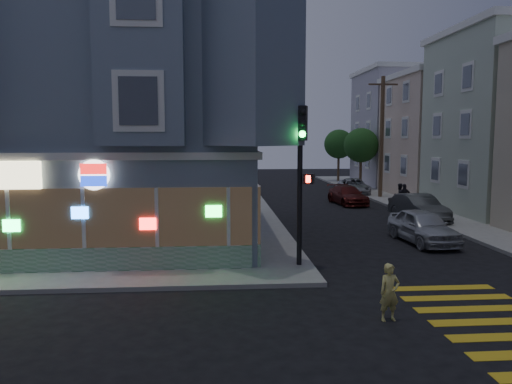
{
  "coord_description": "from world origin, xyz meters",
  "views": [
    {
      "loc": [
        -0.38,
        -12.8,
        4.62
      ],
      "look_at": [
        1.07,
        5.58,
        2.6
      ],
      "focal_mm": 35.0,
      "sensor_mm": 36.0,
      "label": 1
    }
  ],
  "objects": [
    {
      "name": "parked_car_c",
      "position": [
        8.65,
        20.9,
        0.64
      ],
      "size": [
        2.29,
        4.57,
        1.27
      ],
      "primitive_type": "imported",
      "rotation": [
        0.0,
        0.0,
        0.12
      ],
      "color": "#4F1412",
      "rests_on": "ground"
    },
    {
      "name": "traffic_signal",
      "position": [
        2.52,
        4.13,
        3.91
      ],
      "size": [
        0.71,
        0.62,
        5.56
      ],
      "rotation": [
        0.0,
        0.0,
        -0.37
      ],
      "color": "black",
      "rests_on": "sidewalk_nw"
    },
    {
      "name": "utility_pole",
      "position": [
        12.0,
        24.0,
        4.8
      ],
      "size": [
        2.2,
        0.3,
        9.0
      ],
      "color": "#4C3826",
      "rests_on": "sidewalk_ne"
    },
    {
      "name": "fire_hydrant",
      "position": [
        11.3,
        12.32,
        0.56
      ],
      "size": [
        0.44,
        0.26,
        0.77
      ],
      "color": "white",
      "rests_on": "sidewalk_ne"
    },
    {
      "name": "ground",
      "position": [
        0.0,
        0.0,
        0.0
      ],
      "size": [
        120.0,
        120.0,
        0.0
      ],
      "primitive_type": "plane",
      "color": "black",
      "rests_on": "ground"
    },
    {
      "name": "pedestrian_b",
      "position": [
        11.3,
        17.27,
        0.95
      ],
      "size": [
        0.97,
        0.48,
        1.6
      ],
      "primitive_type": "imported",
      "rotation": [
        0.0,
        0.0,
        3.24
      ],
      "color": "black",
      "rests_on": "sidewalk_ne"
    },
    {
      "name": "parked_car_a",
      "position": [
        8.6,
        8.09,
        0.74
      ],
      "size": [
        2.05,
        4.47,
        1.49
      ],
      "primitive_type": "imported",
      "rotation": [
        0.0,
        0.0,
        0.07
      ],
      "color": "#B7BABF",
      "rests_on": "ground"
    },
    {
      "name": "running_child",
      "position": [
        3.94,
        -0.89,
        0.73
      ],
      "size": [
        0.58,
        0.42,
        1.47
      ],
      "primitive_type": "imported",
      "rotation": [
        0.0,
        0.0,
        0.14
      ],
      "color": "#C8C266",
      "rests_on": "ground"
    },
    {
      "name": "parked_car_d",
      "position": [
        10.7,
        26.69,
        0.65
      ],
      "size": [
        2.69,
        4.92,
        1.31
      ],
      "primitive_type": "imported",
      "rotation": [
        0.0,
        0.0,
        -0.11
      ],
      "color": "#A1A5AB",
      "rests_on": "ground"
    },
    {
      "name": "sidewalk_nw",
      "position": [
        -13.5,
        23.0,
        0.07
      ],
      "size": [
        33.0,
        42.0,
        0.15
      ],
      "primitive_type": "cube",
      "color": "gray",
      "rests_on": "ground"
    },
    {
      "name": "corner_building",
      "position": [
        -6.0,
        10.98,
        5.82
      ],
      "size": [
        14.6,
        14.6,
        11.4
      ],
      "color": "slate",
      "rests_on": "sidewalk_nw"
    },
    {
      "name": "street_tree_far",
      "position": [
        12.2,
        38.0,
        3.94
      ],
      "size": [
        3.0,
        3.0,
        5.3
      ],
      "color": "#4C3826",
      "rests_on": "sidewalk_ne"
    },
    {
      "name": "pedestrian_a",
      "position": [
        11.3,
        18.16,
        0.92
      ],
      "size": [
        0.86,
        0.74,
        1.54
      ],
      "primitive_type": "imported",
      "rotation": [
        0.0,
        0.0,
        3.37
      ],
      "color": "black",
      "rests_on": "sidewalk_ne"
    },
    {
      "name": "row_house_d",
      "position": [
        19.5,
        34.0,
        5.4
      ],
      "size": [
        12.0,
        8.6,
        10.5
      ],
      "primitive_type": "cube",
      "color": "#9B97A6",
      "rests_on": "sidewalk_ne"
    },
    {
      "name": "parked_car_b",
      "position": [
        10.7,
        13.62,
        0.75
      ],
      "size": [
        1.97,
        4.69,
        1.51
      ],
      "primitive_type": "imported",
      "rotation": [
        0.0,
        0.0,
        0.08
      ],
      "color": "#383C3D",
      "rests_on": "ground"
    },
    {
      "name": "street_tree_near",
      "position": [
        12.2,
        30.0,
        3.94
      ],
      "size": [
        3.0,
        3.0,
        5.3
      ],
      "color": "#4C3826",
      "rests_on": "sidewalk_ne"
    },
    {
      "name": "row_house_c",
      "position": [
        19.5,
        25.0,
        4.65
      ],
      "size": [
        12.0,
        8.6,
        9.0
      ],
      "primitive_type": "cube",
      "color": "#C4B498",
      "rests_on": "sidewalk_ne"
    }
  ]
}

